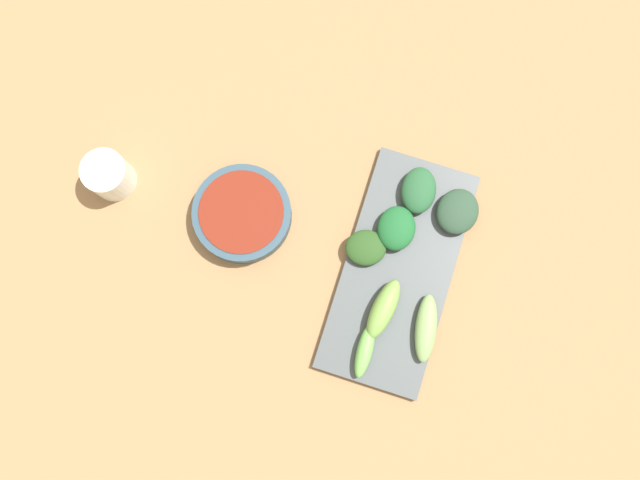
% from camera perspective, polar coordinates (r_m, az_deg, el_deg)
% --- Properties ---
extents(tabletop, '(2.10, 2.10, 0.02)m').
position_cam_1_polar(tabletop, '(0.92, 0.03, 0.27)').
color(tabletop, '#98734B').
rests_on(tabletop, ground).
extents(sauce_bowl, '(0.14, 0.14, 0.03)m').
position_cam_1_polar(sauce_bowl, '(0.91, -7.03, 2.36)').
color(sauce_bowl, '#2F4959').
rests_on(sauce_bowl, tabletop).
extents(serving_plate, '(0.15, 0.33, 0.01)m').
position_cam_1_polar(serving_plate, '(0.91, 7.04, -2.73)').
color(serving_plate, '#474E50').
rests_on(serving_plate, tabletop).
extents(broccoli_leafy_0, '(0.06, 0.08, 0.03)m').
position_cam_1_polar(broccoli_leafy_0, '(0.91, 8.89, 4.45)').
color(broccoli_leafy_0, '#255732').
rests_on(broccoli_leafy_0, serving_plate).
extents(broccoli_leafy_1, '(0.07, 0.07, 0.02)m').
position_cam_1_polar(broccoli_leafy_1, '(0.92, 12.31, 2.53)').
color(broccoli_leafy_1, '#2A4532').
rests_on(broccoli_leafy_1, serving_plate).
extents(broccoli_stalk_2, '(0.04, 0.09, 0.03)m').
position_cam_1_polar(broccoli_stalk_2, '(0.88, 5.74, -6.22)').
color(broccoli_stalk_2, '#75A748').
rests_on(broccoli_stalk_2, serving_plate).
extents(broccoli_stalk_3, '(0.03, 0.08, 0.02)m').
position_cam_1_polar(broccoli_stalk_3, '(0.88, 4.05, -9.93)').
color(broccoli_stalk_3, '#6DB951').
rests_on(broccoli_stalk_3, serving_plate).
extents(broccoli_leafy_4, '(0.06, 0.07, 0.03)m').
position_cam_1_polar(broccoli_leafy_4, '(0.90, 6.91, 1.05)').
color(broccoli_leafy_4, '#1C5D2C').
rests_on(broccoli_leafy_4, serving_plate).
extents(broccoli_stalk_5, '(0.05, 0.10, 0.02)m').
position_cam_1_polar(broccoli_stalk_5, '(0.89, 9.54, -7.85)').
color(broccoli_stalk_5, '#799E5B').
rests_on(broccoli_stalk_5, serving_plate).
extents(broccoli_leafy_6, '(0.07, 0.07, 0.02)m').
position_cam_1_polar(broccoli_leafy_6, '(0.89, 4.15, -0.75)').
color(broccoli_leafy_6, '#274B1E').
rests_on(broccoli_leafy_6, serving_plate).
extents(tea_cup, '(0.06, 0.06, 0.06)m').
position_cam_1_polar(tea_cup, '(0.95, -18.52, 5.56)').
color(tea_cup, white).
rests_on(tea_cup, tabletop).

